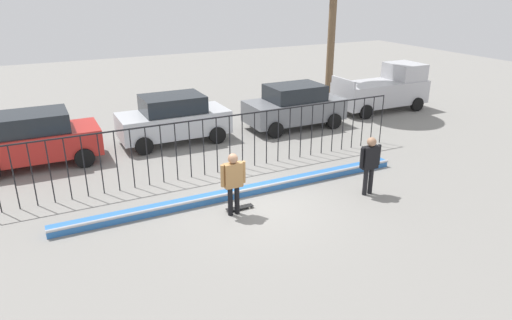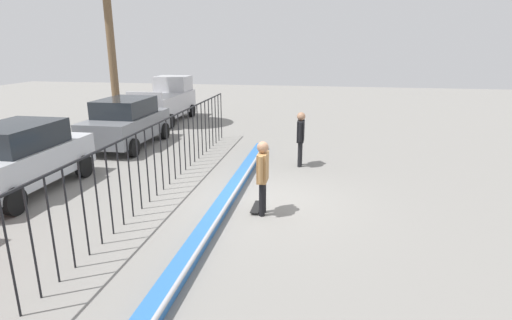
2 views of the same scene
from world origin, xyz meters
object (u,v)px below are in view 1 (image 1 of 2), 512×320
object	(u,v)px
skateboarder	(233,179)
skateboard	(240,208)
camera_operator	(370,161)
parked_car_red	(34,139)
parked_car_silver	(173,118)
parked_car_gray	(294,106)
pickup_truck	(384,89)

from	to	relation	value
skateboarder	skateboard	bearing A→B (deg)	25.18
skateboard	camera_operator	xyz separation A→B (m)	(3.90, -0.80, 1.03)
skateboarder	skateboard	distance (m)	1.07
parked_car_red	parked_car_silver	xyz separation A→B (m)	(5.08, 0.32, 0.00)
camera_operator	parked_car_red	world-z (taller)	parked_car_red
skateboarder	parked_car_red	bearing A→B (deg)	115.41
skateboard	camera_operator	world-z (taller)	camera_operator
camera_operator	parked_car_gray	distance (m)	7.13
camera_operator	pickup_truck	size ratio (longest dim) A/B	0.39
parked_car_red	parked_car_gray	world-z (taller)	same
parked_car_silver	pickup_truck	size ratio (longest dim) A/B	0.91
skateboard	parked_car_red	world-z (taller)	parked_car_red
parked_car_silver	pickup_truck	bearing A→B (deg)	4.25
skateboard	parked_car_silver	bearing A→B (deg)	66.02
parked_car_gray	parked_car_silver	bearing A→B (deg)	172.98
pickup_truck	parked_car_gray	bearing A→B (deg)	-173.46
skateboarder	pickup_truck	distance (m)	13.24
camera_operator	parked_car_gray	world-z (taller)	parked_car_gray
parked_car_silver	pickup_truck	world-z (taller)	pickup_truck
camera_operator	parked_car_silver	world-z (taller)	parked_car_silver
parked_car_red	parked_car_silver	size ratio (longest dim) A/B	1.00
parked_car_silver	parked_car_red	bearing A→B (deg)	-173.00
parked_car_gray	pickup_truck	xyz separation A→B (m)	(5.54, 0.60, 0.06)
camera_operator	parked_car_red	size ratio (longest dim) A/B	0.42
parked_car_red	parked_car_gray	bearing A→B (deg)	3.76
parked_car_red	pickup_truck	distance (m)	15.95
camera_operator	pickup_truck	distance (m)	10.37
skateboarder	parked_car_gray	bearing A→B (deg)	37.53
camera_operator	parked_car_silver	bearing A→B (deg)	-61.69
parked_car_gray	skateboard	bearing A→B (deg)	-133.86
camera_operator	parked_car_silver	xyz separation A→B (m)	(-3.76, 7.40, -0.12)
skateboard	pickup_truck	distance (m)	12.95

